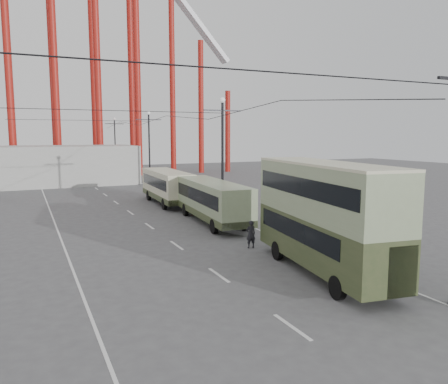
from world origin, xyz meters
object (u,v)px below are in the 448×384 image
double_decker_bus (324,212)px  single_decker_green (212,199)px  single_decker_cream (167,185)px  pedestrian (251,234)px

double_decker_bus → single_decker_green: double_decker_bus is taller
double_decker_bus → single_decker_green: size_ratio=0.91×
double_decker_bus → single_decker_cream: bearing=98.6°
double_decker_bus → single_decker_green: 13.23m
single_decker_green → pedestrian: (-0.89, -7.70, -0.91)m
double_decker_bus → pedestrian: double_decker_bus is taller
double_decker_bus → single_decker_cream: 23.08m
single_decker_cream → single_decker_green: bearing=-86.0°
single_decker_green → single_decker_cream: bearing=95.7°
double_decker_bus → single_decker_green: (0.06, 13.18, -1.19)m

